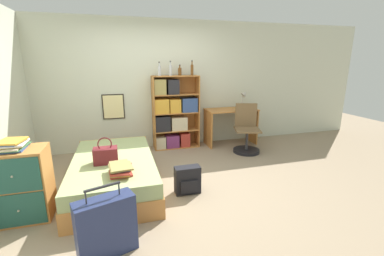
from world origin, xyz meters
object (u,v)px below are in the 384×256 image
handbag (106,155)px  bottle_blue (192,70)px  suitcase (106,227)px  backpack (188,180)px  magazine_pile_on_dresser (11,145)px  desk_lamp (244,96)px  dresser (22,185)px  desk (231,120)px  bottle_brown (170,70)px  bottle_clear (180,71)px  desk_chair (246,137)px  bookcase (173,115)px  book_stack_on_bed (121,170)px  bottle_green (159,70)px  bed (114,172)px

handbag → bottle_blue: bottle_blue is taller
suitcase → backpack: (1.03, 0.92, -0.10)m
handbag → suitcase: handbag is taller
magazine_pile_on_dresser → desk_lamp: size_ratio=0.96×
dresser → desk: size_ratio=0.77×
dresser → desk_lamp: 4.33m
backpack → bottle_blue: bearing=72.3°
bottle_brown → bottle_clear: bottle_brown is taller
magazine_pile_on_dresser → suitcase: bearing=-42.7°
bottle_clear → dresser: bearing=-138.8°
handbag → dresser: (-0.90, -0.35, -0.14)m
desk_chair → bookcase: bearing=154.5°
dresser → magazine_pile_on_dresser: 0.47m
book_stack_on_bed → desk_chair: bearing=30.6°
backpack → book_stack_on_bed: bearing=-171.5°
suitcase → bottle_clear: size_ratio=3.35×
dresser → backpack: (1.96, 0.05, -0.23)m
book_stack_on_bed → desk_lamp: bearing=38.0°
desk → bottle_blue: bearing=176.3°
bottle_clear → desk: (1.10, -0.12, -1.05)m
bottle_green → suitcase: bearing=-109.0°
suitcase → desk_lamp: desk_lamp is taller
handbag → backpack: size_ratio=0.94×
desk → suitcase: bearing=-131.9°
dresser → bookcase: size_ratio=0.56×
book_stack_on_bed → backpack: book_stack_on_bed is taller
bottle_green → bottle_blue: size_ratio=0.91×
bottle_clear → desk_lamp: (1.44, -0.03, -0.55)m
backpack → suitcase: bearing=-138.2°
book_stack_on_bed → dresser: dresser is taller
handbag → desk_lamp: (2.88, 1.67, 0.47)m
bottle_green → bottle_brown: bottle_brown is taller
handbag → desk_chair: desk_chair is taller
suitcase → desk: (2.51, 2.80, 0.24)m
suitcase → backpack: bearing=41.8°
bottle_green → desk_lamp: 1.95m
bookcase → desk_lamp: bookcase is taller
desk_chair → bottle_clear: bearing=150.7°
bookcase → bottle_blue: (0.40, -0.04, 0.91)m
bottle_brown → bottle_blue: 0.44m
bottle_green → bottle_clear: bottle_green is taller
bottle_blue → backpack: bearing=-107.7°
bottle_blue → handbag: bearing=-135.8°
book_stack_on_bed → suitcase: suitcase is taller
bed → dresser: dresser is taller
desk_lamp → bottle_clear: bearing=178.9°
desk → handbag: bearing=-148.3°
dresser → desk_lamp: (3.78, 2.02, 0.61)m
suitcase → desk: 3.77m
desk → bookcase: bearing=175.5°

